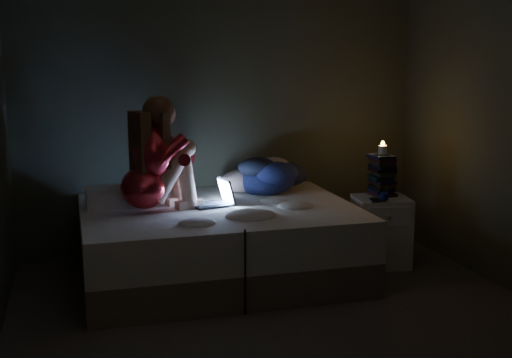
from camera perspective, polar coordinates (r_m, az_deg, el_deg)
name	(u,v)px	position (r m, az deg, el deg)	size (l,w,h in m)	color
floor	(291,330)	(4.34, 3.10, -13.01)	(3.60, 3.80, 0.02)	black
wall_back	(222,106)	(5.83, -2.97, 6.41)	(3.60, 0.02, 2.60)	#393E2C
wall_front	(483,188)	(2.30, 19.18, -0.74)	(3.60, 0.02, 2.60)	#393E2C
bed	(219,242)	(5.18, -3.24, -5.53)	(2.10, 1.57, 0.58)	beige
pillow	(117,197)	(5.24, -12.04, -1.54)	(0.47, 0.33, 0.14)	silver
woman	(143,154)	(4.91, -9.84, 2.12)	(0.54, 0.35, 0.88)	maroon
laptop	(211,192)	(5.10, -3.94, -1.16)	(0.31, 0.22, 0.22)	black
clothes_pile	(265,174)	(5.58, 0.80, 0.45)	(0.55, 0.44, 0.33)	navy
nightstand	(381,231)	(5.57, 10.83, -4.51)	(0.44, 0.39, 0.58)	white
book_stack	(382,174)	(5.56, 10.92, 0.44)	(0.19, 0.25, 0.36)	black
candle	(383,148)	(5.53, 11.00, 2.68)	(0.07, 0.07, 0.08)	beige
phone	(378,200)	(5.36, 10.61, -1.84)	(0.07, 0.14, 0.01)	black
blue_orb	(387,196)	(5.35, 11.36, -1.51)	(0.08, 0.08, 0.08)	#081353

